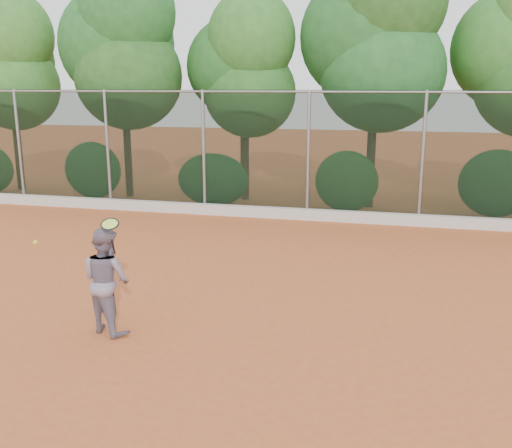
# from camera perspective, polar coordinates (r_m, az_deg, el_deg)

# --- Properties ---
(ground) EXTENTS (80.00, 80.00, 0.00)m
(ground) POSITION_cam_1_polar(r_m,az_deg,el_deg) (9.45, -1.46, -8.79)
(ground) COLOR #BD592C
(ground) RESTS_ON ground
(concrete_curb) EXTENTS (24.00, 0.20, 0.30)m
(concrete_curb) POSITION_cam_1_polar(r_m,az_deg,el_deg) (15.80, 5.02, 0.97)
(concrete_curb) COLOR beige
(concrete_curb) RESTS_ON ground
(tennis_player) EXTENTS (0.96, 0.87, 1.61)m
(tennis_player) POSITION_cam_1_polar(r_m,az_deg,el_deg) (8.76, -14.72, -5.47)
(tennis_player) COLOR slate
(tennis_player) RESTS_ON ground
(chainlink_fence) EXTENTS (24.09, 0.09, 3.50)m
(chainlink_fence) POSITION_cam_1_polar(r_m,az_deg,el_deg) (15.69, 5.25, 7.21)
(chainlink_fence) COLOR black
(chainlink_fence) RESTS_ON ground
(foliage_backdrop) EXTENTS (23.70, 3.63, 7.55)m
(foliage_backdrop) POSITION_cam_1_polar(r_m,az_deg,el_deg) (17.65, 4.61, 16.21)
(foliage_backdrop) COLOR #472B1B
(foliage_backdrop) RESTS_ON ground
(tennis_racket) EXTENTS (0.31, 0.30, 0.55)m
(tennis_racket) POSITION_cam_1_polar(r_m,az_deg,el_deg) (8.25, -14.37, -0.27)
(tennis_racket) COLOR black
(tennis_racket) RESTS_ON ground
(tennis_ball_in_flight) EXTENTS (0.07, 0.07, 0.07)m
(tennis_ball_in_flight) POSITION_cam_1_polar(r_m,az_deg,el_deg) (8.59, -21.19, -1.73)
(tennis_ball_in_flight) COLOR #B8D12F
(tennis_ball_in_flight) RESTS_ON ground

